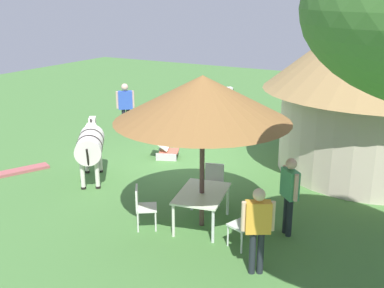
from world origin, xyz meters
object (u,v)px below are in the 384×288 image
(guest_behind_table, at_px, (290,189))
(standing_watcher, at_px, (125,104))
(patio_dining_table, at_px, (202,196))
(zebra_by_umbrella, at_px, (90,144))
(zebra_nearest_camera, at_px, (200,102))
(patio_chair_near_lawn, at_px, (245,223))
(striped_lounge_chair, at_px, (165,150))
(guest_beside_umbrella, at_px, (258,223))
(patio_chair_east_end, at_px, (214,180))
(patio_chair_near_hut, at_px, (142,205))
(shade_umbrella, at_px, (203,99))
(thatched_hut, at_px, (378,78))

(guest_behind_table, bearing_deg, standing_watcher, -165.62)
(patio_dining_table, bearing_deg, guest_behind_table, 106.56)
(zebra_by_umbrella, bearing_deg, zebra_nearest_camera, 50.80)
(patio_dining_table, relative_size, patio_chair_near_lawn, 1.73)
(patio_dining_table, height_order, striped_lounge_chair, patio_dining_table)
(guest_beside_umbrella, bearing_deg, patio_chair_east_end, 100.44)
(standing_watcher, bearing_deg, patio_dining_table, 98.58)
(patio_chair_near_lawn, xyz_separation_m, guest_beside_umbrella, (0.68, 0.50, 0.43))
(guest_behind_table, bearing_deg, zebra_by_umbrella, -138.88)
(patio_chair_near_hut, bearing_deg, patio_dining_table, 90.00)
(striped_lounge_chair, bearing_deg, patio_chair_near_lawn, 24.43)
(patio_chair_near_hut, height_order, guest_behind_table, guest_behind_table)
(shade_umbrella, height_order, patio_chair_near_lawn, shade_umbrella)
(shade_umbrella, height_order, striped_lounge_chair, shade_umbrella)
(patio_chair_east_end, bearing_deg, patio_chair_near_hut, 54.57)
(patio_dining_table, relative_size, zebra_nearest_camera, 0.81)
(patio_chair_east_end, distance_m, guest_beside_umbrella, 3.06)
(shade_umbrella, height_order, guest_behind_table, shade_umbrella)
(thatched_hut, bearing_deg, zebra_by_umbrella, -54.63)
(shade_umbrella, height_order, patio_chair_near_hut, shade_umbrella)
(zebra_by_umbrella, bearing_deg, standing_watcher, 78.43)
(guest_behind_table, bearing_deg, patio_chair_near_hut, -111.25)
(thatched_hut, height_order, standing_watcher, thatched_hut)
(thatched_hut, relative_size, patio_chair_east_end, 6.63)
(shade_umbrella, distance_m, patio_dining_table, 2.05)
(thatched_hut, relative_size, patio_chair_near_lawn, 6.63)
(thatched_hut, xyz_separation_m, zebra_nearest_camera, (-1.12, -5.90, -1.52))
(shade_umbrella, distance_m, patio_chair_east_end, 2.51)
(patio_chair_east_end, xyz_separation_m, guest_beside_umbrella, (2.28, 1.99, 0.43))
(patio_chair_near_lawn, bearing_deg, shade_umbrella, 90.00)
(striped_lounge_chair, bearing_deg, guest_behind_table, 35.54)
(thatched_hut, relative_size, zebra_nearest_camera, 3.12)
(guest_beside_umbrella, relative_size, striped_lounge_chair, 1.68)
(guest_behind_table, bearing_deg, patio_chair_east_end, -154.03)
(patio_dining_table, xyz_separation_m, patio_chair_near_hut, (0.70, -1.01, -0.14))
(patio_chair_near_hut, distance_m, standing_watcher, 7.09)
(patio_chair_near_lawn, relative_size, zebra_nearest_camera, 0.47)
(shade_umbrella, xyz_separation_m, patio_dining_table, (-0.00, -0.00, -2.05))
(shade_umbrella, distance_m, guest_behind_table, 2.47)
(thatched_hut, height_order, guest_beside_umbrella, thatched_hut)
(shade_umbrella, xyz_separation_m, standing_watcher, (-4.73, -5.54, -1.65))
(striped_lounge_chair, xyz_separation_m, zebra_by_umbrella, (2.38, -0.75, 0.71))
(guest_behind_table, xyz_separation_m, striped_lounge_chair, (-2.72, -4.64, -0.72))
(standing_watcher, xyz_separation_m, zebra_nearest_camera, (-1.59, 2.06, -0.03))
(patio_chair_near_lawn, xyz_separation_m, striped_lounge_chair, (-3.64, -4.11, -0.26))
(patio_chair_near_hut, bearing_deg, patio_chair_east_end, 125.43)
(thatched_hut, bearing_deg, patio_chair_near_hut, -30.25)
(patio_dining_table, xyz_separation_m, standing_watcher, (-4.73, -5.54, 0.40))
(standing_watcher, relative_size, zebra_by_umbrella, 0.96)
(thatched_hut, xyz_separation_m, patio_chair_near_lawn, (5.62, -1.27, -2.02))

